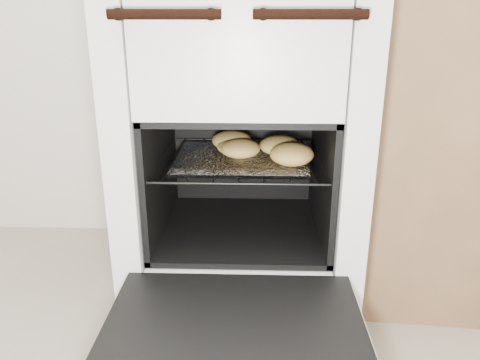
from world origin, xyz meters
name	(u,v)px	position (x,y,z in m)	size (l,w,h in m)	color
stove	(242,146)	(0.17, 1.13, 0.49)	(0.66, 0.73, 1.01)	silver
oven_door	(234,336)	(0.17, 0.58, 0.22)	(0.59, 0.46, 0.04)	black
oven_rack	(241,158)	(0.17, 1.06, 0.48)	(0.48, 0.46, 0.01)	black
foil_sheet	(241,159)	(0.17, 1.04, 0.48)	(0.37, 0.33, 0.01)	white
baked_rolls	(258,147)	(0.22, 1.05, 0.51)	(0.32, 0.30, 0.06)	tan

